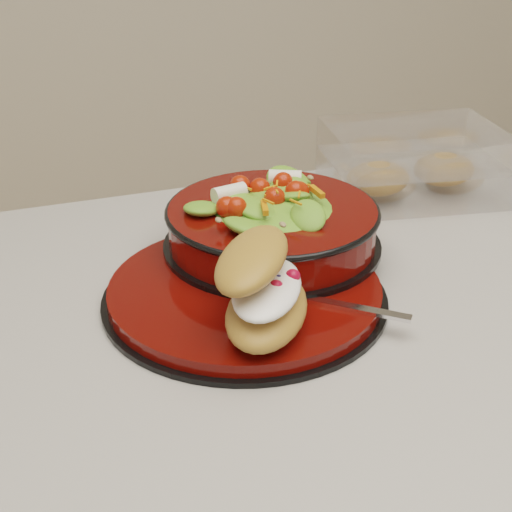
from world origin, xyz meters
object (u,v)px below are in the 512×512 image
object	(u,v)px
fork	(332,303)
croissant	(265,288)
pastry_box	(412,163)
dinner_plate	(246,292)
salad_bowl	(272,217)

from	to	relation	value
fork	croissant	bearing A→B (deg)	137.04
fork	pastry_box	size ratio (longest dim) A/B	0.46
croissant	dinner_plate	bearing A→B (deg)	25.30
dinner_plate	fork	distance (m)	0.10
dinner_plate	salad_bowl	bearing A→B (deg)	51.64
dinner_plate	pastry_box	bearing A→B (deg)	32.25
salad_bowl	fork	size ratio (longest dim) A/B	2.08
croissant	fork	world-z (taller)	croissant
dinner_plate	salad_bowl	size ratio (longest dim) A/B	1.20
pastry_box	fork	bearing A→B (deg)	-123.04
pastry_box	croissant	bearing A→B (deg)	-129.71
dinner_plate	pastry_box	xyz separation A→B (m)	(0.32, 0.20, 0.03)
dinner_plate	pastry_box	distance (m)	0.38
dinner_plate	salad_bowl	distance (m)	0.11
dinner_plate	fork	size ratio (longest dim) A/B	2.50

